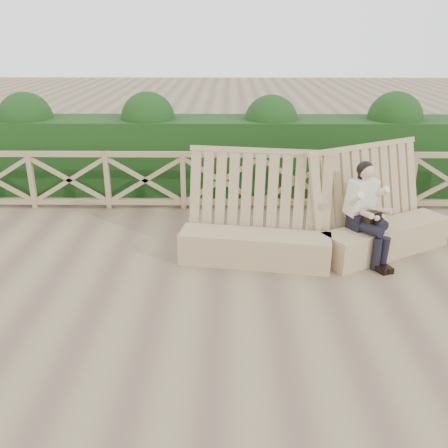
{
  "coord_description": "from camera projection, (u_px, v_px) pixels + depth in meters",
  "views": [
    {
      "loc": [
        0.16,
        -5.49,
        3.23
      ],
      "look_at": [
        0.09,
        0.4,
        0.9
      ],
      "focal_mm": 40.0,
      "sensor_mm": 36.0,
      "label": 1
    }
  ],
  "objects": [
    {
      "name": "ground",
      "position": [
        216.0,
        302.0,
        6.3
      ],
      "size": [
        60.0,
        60.0,
        0.0
      ],
      "primitive_type": "plane",
      "color": "brown",
      "rests_on": "ground"
    },
    {
      "name": "bench",
      "position": [
        321.0,
        231.0,
        7.43
      ],
      "size": [
        4.19,
        1.76,
        1.6
      ],
      "rotation": [
        0.0,
        0.0,
        0.16
      ],
      "color": "#988057",
      "rests_on": "ground"
    },
    {
      "name": "woman",
      "position": [
        367.0,
        209.0,
        7.19
      ],
      "size": [
        0.67,
        0.93,
        1.47
      ],
      "rotation": [
        0.0,
        0.0,
        0.54
      ],
      "color": "black",
      "rests_on": "ground"
    },
    {
      "name": "guardrail",
      "position": [
        221.0,
        180.0,
        9.35
      ],
      "size": [
        10.1,
        0.09,
        1.1
      ],
      "color": "olive",
      "rests_on": "ground"
    },
    {
      "name": "hedge",
      "position": [
        222.0,
        155.0,
        10.39
      ],
      "size": [
        12.0,
        1.2,
        1.5
      ],
      "primitive_type": "cube",
      "color": "black",
      "rests_on": "ground"
    }
  ]
}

